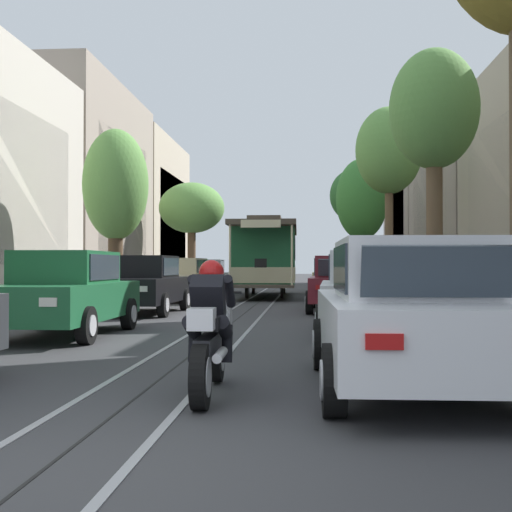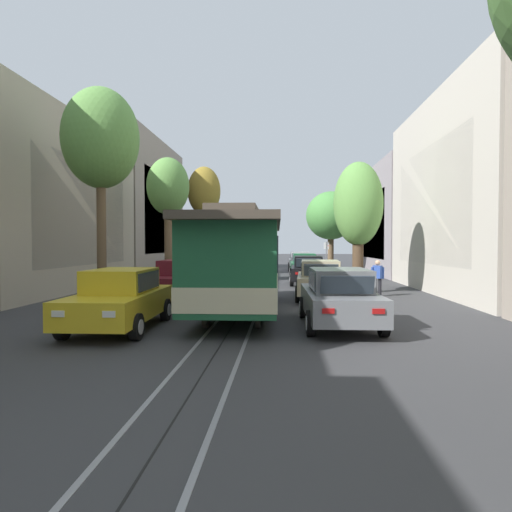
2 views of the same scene
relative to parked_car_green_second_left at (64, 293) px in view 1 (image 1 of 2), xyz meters
name	(u,v)px [view 1 (image 1 of 2)]	position (x,y,z in m)	size (l,w,h in m)	color
ground_plane	(262,300)	(2.83, 13.12, -0.80)	(160.00, 160.00, 0.00)	#38383A
trolley_track_rails	(267,296)	(2.83, 16.45, -0.79)	(1.14, 61.35, 0.01)	gray
building_facade_left	(44,188)	(-7.49, 17.58, 4.07)	(4.97, 53.05, 10.94)	gray
parked_car_green_second_left	(64,293)	(0.00, 0.00, 0.00)	(2.00, 4.36, 1.58)	#1E6038
parked_car_black_mid_left	(144,284)	(0.07, 5.85, 0.00)	(2.08, 4.39, 1.58)	black
parked_car_beige_fourth_left	(182,279)	(-0.07, 12.24, 0.00)	(2.14, 4.42, 1.58)	#C1B28E
parked_car_grey_fifth_left	(206,277)	(-0.09, 18.25, 0.00)	(2.07, 4.39, 1.58)	slate
parked_car_white_near_right	(411,314)	(5.61, -5.07, 0.00)	(2.05, 4.38, 1.58)	silver
parked_car_white_second_right	(369,292)	(5.71, 0.79, 0.00)	(2.11, 4.41, 1.58)	silver
parked_car_maroon_mid_right	(342,283)	(5.53, 7.09, 0.00)	(2.11, 4.41, 1.58)	maroon
parked_car_maroon_fourth_right	(339,279)	(5.72, 12.44, 0.00)	(2.01, 4.37, 1.58)	maroon
parked_car_yellow_fifth_right	(333,277)	(5.75, 18.94, 0.00)	(2.04, 4.38, 1.58)	gold
street_tree_kerb_left_second	(116,187)	(-1.96, 10.13, 3.18)	(2.22, 2.33, 5.97)	#4C3826
street_tree_kerb_left_mid	(192,209)	(-2.20, 26.71, 3.85)	(3.85, 3.76, 6.19)	brown
street_tree_kerb_right_second	(434,114)	(7.93, 5.93, 4.57)	(2.37, 2.51, 7.12)	brown
street_tree_kerb_right_mid	(389,152)	(7.86, 15.14, 5.11)	(2.69, 2.50, 7.75)	brown
street_tree_kerb_right_fourth	(362,200)	(7.51, 24.00, 4.04)	(2.77, 2.51, 7.07)	brown
street_tree_kerb_right_far	(353,196)	(7.68, 33.10, 5.19)	(3.13, 3.05, 7.79)	brown
cable_car_trolley	(267,257)	(2.83, 16.55, 0.86)	(2.67, 9.15, 3.28)	#1E5B38
motorcycle_with_rider	(210,331)	(3.54, -5.49, -0.15)	(0.56, 1.99, 1.37)	black
pedestrian_on_left_pavement	(108,278)	(-2.60, 11.34, 0.08)	(0.55, 0.40, 1.56)	black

